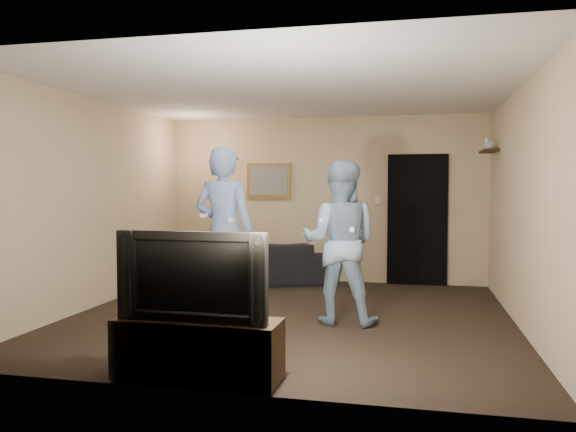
% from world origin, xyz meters
% --- Properties ---
extents(ground, '(5.00, 5.00, 0.00)m').
position_xyz_m(ground, '(0.00, 0.00, 0.00)').
color(ground, black).
rests_on(ground, ground).
extents(ceiling, '(5.00, 5.00, 0.04)m').
position_xyz_m(ceiling, '(0.00, 0.00, 2.60)').
color(ceiling, silver).
rests_on(ceiling, wall_back).
extents(wall_back, '(5.00, 0.04, 2.60)m').
position_xyz_m(wall_back, '(0.00, 2.50, 1.30)').
color(wall_back, tan).
rests_on(wall_back, ground).
extents(wall_front, '(5.00, 0.04, 2.60)m').
position_xyz_m(wall_front, '(0.00, -2.50, 1.30)').
color(wall_front, tan).
rests_on(wall_front, ground).
extents(wall_left, '(0.04, 5.00, 2.60)m').
position_xyz_m(wall_left, '(-2.50, 0.00, 1.30)').
color(wall_left, tan).
rests_on(wall_left, ground).
extents(wall_right, '(0.04, 5.00, 2.60)m').
position_xyz_m(wall_right, '(2.50, 0.00, 1.30)').
color(wall_right, tan).
rests_on(wall_right, ground).
extents(sofa, '(2.36, 1.58, 0.64)m').
position_xyz_m(sofa, '(-0.99, 2.02, 0.32)').
color(sofa, black).
rests_on(sofa, ground).
extents(throw_pillow, '(0.44, 0.26, 0.42)m').
position_xyz_m(throw_pillow, '(-1.44, 2.02, 0.48)').
color(throw_pillow, '#1B534C').
rests_on(throw_pillow, sofa).
extents(painting_frame, '(0.72, 0.05, 0.57)m').
position_xyz_m(painting_frame, '(-0.90, 2.48, 1.60)').
color(painting_frame, olive).
rests_on(painting_frame, wall_back).
extents(painting_canvas, '(0.62, 0.01, 0.47)m').
position_xyz_m(painting_canvas, '(-0.90, 2.45, 1.60)').
color(painting_canvas, slate).
rests_on(painting_canvas, painting_frame).
extents(doorway, '(0.90, 0.06, 2.00)m').
position_xyz_m(doorway, '(1.45, 2.47, 1.00)').
color(doorway, black).
rests_on(doorway, ground).
extents(light_switch, '(0.08, 0.02, 0.12)m').
position_xyz_m(light_switch, '(0.85, 2.48, 1.30)').
color(light_switch, silver).
rests_on(light_switch, wall_back).
extents(wall_shelf, '(0.20, 0.60, 0.03)m').
position_xyz_m(wall_shelf, '(2.39, 1.80, 1.99)').
color(wall_shelf, black).
rests_on(wall_shelf, wall_right).
extents(shelf_vase, '(0.17, 0.17, 0.15)m').
position_xyz_m(shelf_vase, '(2.39, 1.70, 2.08)').
color(shelf_vase, '#B7B7BC').
rests_on(shelf_vase, wall_shelf).
extents(shelf_figurine, '(0.06, 0.06, 0.18)m').
position_xyz_m(shelf_figurine, '(2.39, 2.02, 2.09)').
color(shelf_figurine, '#BBBBBF').
rests_on(shelf_figurine, wall_shelf).
extents(tv_console, '(1.31, 0.44, 0.47)m').
position_xyz_m(tv_console, '(-0.24, -2.29, 0.25)').
color(tv_console, black).
rests_on(tv_console, ground).
extents(television, '(1.20, 0.18, 0.69)m').
position_xyz_m(television, '(-0.24, -2.29, 0.83)').
color(television, black).
rests_on(television, tv_console).
extents(wii_player_left, '(0.76, 0.56, 1.96)m').
position_xyz_m(wii_player_left, '(-0.74, -0.21, 0.98)').
color(wii_player_left, '#7490C9').
rests_on(wii_player_left, ground).
extents(wii_player_right, '(0.90, 0.71, 1.79)m').
position_xyz_m(wii_player_right, '(0.60, -0.19, 0.90)').
color(wii_player_right, '#85A6C2').
rests_on(wii_player_right, ground).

